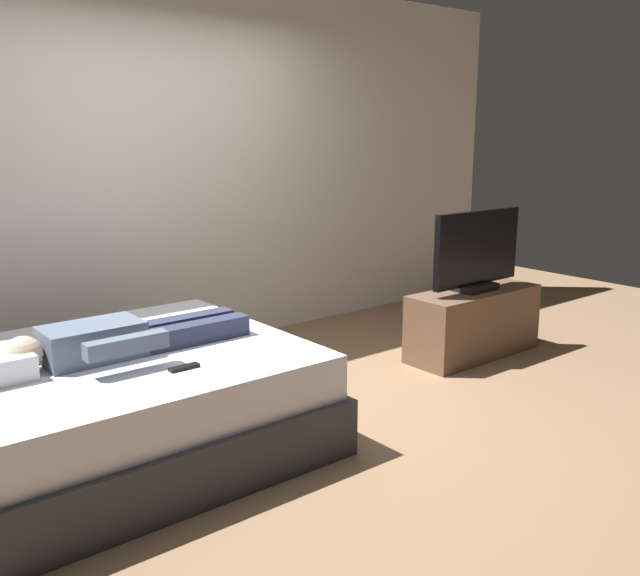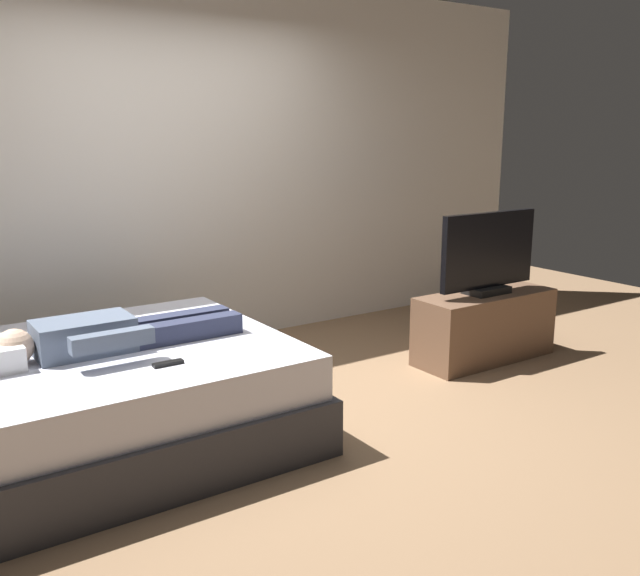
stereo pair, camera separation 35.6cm
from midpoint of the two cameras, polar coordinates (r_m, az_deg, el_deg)
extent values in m
plane|color=#8C6B4C|center=(4.15, -5.24, -10.68)|extent=(10.00, 10.00, 0.00)
cube|color=silver|center=(5.45, -11.85, 9.91)|extent=(6.40, 0.10, 2.80)
cube|color=#333338|center=(3.88, -19.05, -10.68)|extent=(1.93, 1.63, 0.30)
cube|color=white|center=(3.78, -19.35, -6.92)|extent=(1.85, 1.55, 0.24)
cube|color=slate|center=(3.67, -20.94, -4.20)|extent=(0.48, 0.28, 0.18)
sphere|color=beige|center=(3.59, -25.94, -5.03)|extent=(0.18, 0.18, 0.18)
cube|color=#2D334C|center=(3.80, -12.77, -3.65)|extent=(0.60, 0.11, 0.11)
cube|color=#2D334C|center=(3.94, -13.81, -3.11)|extent=(0.60, 0.11, 0.11)
cube|color=slate|center=(3.42, -18.56, -4.52)|extent=(0.40, 0.08, 0.08)
cube|color=black|center=(3.41, -14.11, -6.41)|extent=(0.15, 0.04, 0.02)
cube|color=brown|center=(5.26, 10.65, -2.86)|extent=(1.10, 0.40, 0.50)
cube|color=black|center=(5.19, 10.77, 0.07)|extent=(0.32, 0.20, 0.05)
cube|color=black|center=(5.14, 10.91, 3.28)|extent=(0.88, 0.05, 0.54)
camera|label=1|loc=(0.18, -92.36, -0.54)|focal=38.82mm
camera|label=2|loc=(0.18, 87.64, 0.54)|focal=38.82mm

